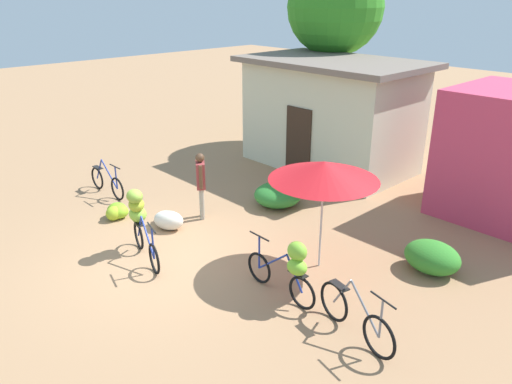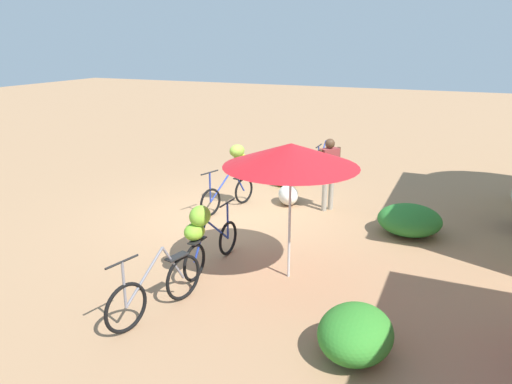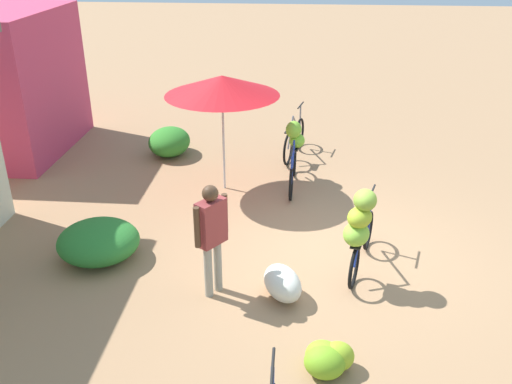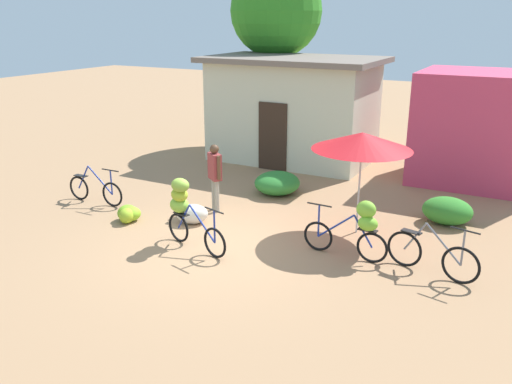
# 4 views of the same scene
# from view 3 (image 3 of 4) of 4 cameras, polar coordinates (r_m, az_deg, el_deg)

# --- Properties ---
(ground_plane) EXTENTS (60.00, 60.00, 0.00)m
(ground_plane) POSITION_cam_3_polar(r_m,az_deg,el_deg) (8.60, 8.38, -6.33)
(ground_plane) COLOR #A17854
(hedge_bush_front_left) EXTENTS (1.16, 1.21, 0.57)m
(hedge_bush_front_left) POSITION_cam_3_polar(r_m,az_deg,el_deg) (8.60, -15.77, -4.88)
(hedge_bush_front_left) COLOR #2B772D
(hedge_bush_front_left) RESTS_ON ground
(hedge_bush_front_right) EXTENTS (1.08, 0.88, 0.60)m
(hedge_bush_front_right) POSITION_cam_3_polar(r_m,az_deg,el_deg) (12.21, -8.84, 5.10)
(hedge_bush_front_right) COLOR #318129
(hedge_bush_front_right) RESTS_ON ground
(market_umbrella) EXTENTS (2.04, 2.04, 2.15)m
(market_umbrella) POSITION_cam_3_polar(r_m,az_deg,el_deg) (9.95, -3.48, 10.80)
(market_umbrella) COLOR beige
(market_umbrella) RESTS_ON ground
(bicycle_near_pile) EXTENTS (1.65, 0.63, 1.39)m
(bicycle_near_pile) POSITION_cam_3_polar(r_m,az_deg,el_deg) (7.69, 10.60, -3.50)
(bicycle_near_pile) COLOR black
(bicycle_near_pile) RESTS_ON ground
(bicycle_center_loaded) EXTENTS (1.68, 0.41, 1.18)m
(bicycle_center_loaded) POSITION_cam_3_polar(r_m,az_deg,el_deg) (10.64, 3.93, 4.49)
(bicycle_center_loaded) COLOR black
(bicycle_center_loaded) RESTS_ON ground
(bicycle_by_shop) EXTENTS (1.67, 0.42, 0.99)m
(bicycle_by_shop) POSITION_cam_3_polar(r_m,az_deg,el_deg) (12.02, 3.91, 5.37)
(bicycle_by_shop) COLOR black
(bicycle_by_shop) RESTS_ON ground
(banana_pile_on_ground) EXTENTS (0.65, 0.68, 0.35)m
(banana_pile_on_ground) POSITION_cam_3_polar(r_m,az_deg,el_deg) (6.49, 7.36, -16.58)
(banana_pile_on_ground) COLOR #98BD28
(banana_pile_on_ground) RESTS_ON ground
(produce_sack) EXTENTS (0.83, 0.72, 0.44)m
(produce_sack) POSITION_cam_3_polar(r_m,az_deg,el_deg) (7.50, 2.72, -9.27)
(produce_sack) COLOR silver
(produce_sack) RESTS_ON ground
(person_vendor) EXTENTS (0.48, 0.40, 1.60)m
(person_vendor) POSITION_cam_3_polar(r_m,az_deg,el_deg) (7.20, -4.55, -3.85)
(person_vendor) COLOR gray
(person_vendor) RESTS_ON ground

